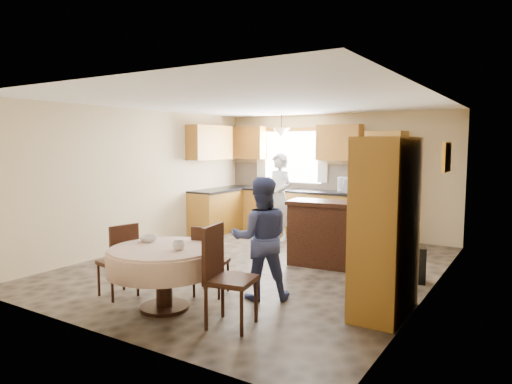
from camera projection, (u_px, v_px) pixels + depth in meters
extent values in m
cube|color=brown|center=(259.00, 266.00, 7.06)|extent=(5.00, 6.00, 0.01)
cube|color=white|center=(259.00, 102.00, 6.80)|extent=(5.00, 6.00, 0.01)
cube|color=tan|center=(335.00, 175.00, 9.46)|extent=(5.00, 0.02, 2.50)
cube|color=tan|center=(96.00, 209.00, 4.41)|extent=(5.00, 0.02, 2.50)
cube|color=tan|center=(142.00, 179.00, 8.26)|extent=(0.02, 6.00, 2.50)
cube|color=tan|center=(431.00, 195.00, 5.61)|extent=(0.02, 6.00, 2.50)
cube|color=white|center=(292.00, 157.00, 9.94)|extent=(1.40, 0.03, 1.10)
cube|color=white|center=(261.00, 154.00, 10.28)|extent=(0.22, 0.02, 1.15)
cube|color=white|center=(323.00, 155.00, 9.49)|extent=(0.22, 0.02, 1.15)
cube|color=gold|center=(292.00, 212.00, 9.74)|extent=(3.30, 0.60, 0.88)
cube|color=black|center=(292.00, 190.00, 9.69)|extent=(3.30, 0.64, 0.04)
cube|color=gold|center=(216.00, 212.00, 9.70)|extent=(0.60, 1.20, 0.88)
cube|color=black|center=(215.00, 191.00, 9.65)|extent=(0.64, 1.20, 0.04)
cube|color=tan|center=(298.00, 176.00, 9.91)|extent=(3.30, 0.02, 0.55)
cube|color=#C48331|center=(248.00, 143.00, 10.34)|extent=(0.85, 0.33, 0.72)
cube|color=#C48331|center=(339.00, 143.00, 9.17)|extent=(0.90, 0.33, 0.72)
cube|color=#C48331|center=(210.00, 143.00, 9.62)|extent=(0.33, 1.20, 0.72)
cube|color=gold|center=(386.00, 188.00, 8.61)|extent=(0.66, 0.62, 2.12)
cube|color=black|center=(381.00, 179.00, 8.33)|extent=(0.56, 0.01, 0.45)
cube|color=black|center=(380.00, 206.00, 8.38)|extent=(0.56, 0.01, 0.45)
cone|color=beige|center=(281.00, 132.00, 9.48)|extent=(0.36, 0.36, 0.18)
cube|color=#3C1C10|center=(331.00, 236.00, 6.99)|extent=(1.37, 0.68, 0.95)
cube|color=black|center=(411.00, 264.00, 6.21)|extent=(0.42, 0.34, 0.49)
cube|color=gold|center=(386.00, 227.00, 4.99)|extent=(0.51, 1.02, 1.96)
cylinder|color=#3C1C10|center=(164.00, 281.00, 5.19)|extent=(0.19, 0.19, 0.65)
cylinder|color=#3C1C10|center=(165.00, 307.00, 5.22)|extent=(0.56, 0.56, 0.04)
cylinder|color=beige|center=(163.00, 249.00, 5.15)|extent=(1.20, 1.20, 0.05)
cylinder|color=beige|center=(164.00, 261.00, 5.16)|extent=(1.26, 1.26, 0.26)
cube|color=#3C1C10|center=(118.00, 262.00, 5.63)|extent=(0.47, 0.47, 0.05)
cube|color=#3C1C10|center=(124.00, 244.00, 5.47)|extent=(0.12, 0.38, 0.47)
cylinder|color=#3C1C10|center=(98.00, 281.00, 5.60)|extent=(0.03, 0.03, 0.41)
cylinder|color=#3C1C10|center=(117.00, 286.00, 5.42)|extent=(0.03, 0.03, 0.41)
cylinder|color=#3C1C10|center=(120.00, 274.00, 5.88)|extent=(0.03, 0.03, 0.41)
cylinder|color=#3C1C10|center=(138.00, 279.00, 5.70)|extent=(0.03, 0.03, 0.41)
cube|color=#3C1C10|center=(211.00, 262.00, 5.69)|extent=(0.47, 0.47, 0.05)
cube|color=#3C1C10|center=(206.00, 246.00, 5.50)|extent=(0.36, 0.14, 0.46)
cylinder|color=#3C1C10|center=(193.00, 280.00, 5.66)|extent=(0.03, 0.03, 0.39)
cylinder|color=#3C1C10|center=(214.00, 284.00, 5.49)|extent=(0.03, 0.03, 0.39)
cylinder|color=#3C1C10|center=(209.00, 274.00, 5.94)|extent=(0.03, 0.03, 0.39)
cylinder|color=#3C1C10|center=(229.00, 278.00, 5.77)|extent=(0.03, 0.03, 0.39)
cube|color=#3C1C10|center=(231.00, 280.00, 4.68)|extent=(0.53, 0.53, 0.05)
cube|color=#3C1C10|center=(213.00, 251.00, 4.72)|extent=(0.12, 0.43, 0.54)
cylinder|color=#3C1C10|center=(205.00, 306.00, 4.64)|extent=(0.04, 0.04, 0.47)
cylinder|color=#3C1C10|center=(236.00, 314.00, 4.44)|extent=(0.04, 0.04, 0.47)
cylinder|color=#3C1C10|center=(227.00, 296.00, 4.97)|extent=(0.04, 0.04, 0.47)
cylinder|color=#3C1C10|center=(258.00, 302.00, 4.76)|extent=(0.04, 0.04, 0.47)
cube|color=gold|center=(447.00, 157.00, 6.52)|extent=(0.05, 0.51, 0.43)
cube|color=silver|center=(444.00, 157.00, 6.54)|extent=(0.01, 0.43, 0.34)
imported|color=silver|center=(355.00, 185.00, 8.89)|extent=(0.63, 0.48, 0.32)
imported|color=silver|center=(279.00, 197.00, 8.91)|extent=(0.72, 0.58, 1.70)
imported|color=#39437C|center=(261.00, 238.00, 5.51)|extent=(0.92, 0.88, 1.49)
imported|color=#B2B2B2|center=(318.00, 203.00, 7.06)|extent=(0.24, 0.24, 0.05)
imported|color=silver|center=(362.00, 196.00, 6.68)|extent=(0.17, 0.17, 0.33)
imported|color=#B2B2B2|center=(179.00, 246.00, 5.00)|extent=(0.14, 0.14, 0.10)
imported|color=#B2B2B2|center=(148.00, 239.00, 5.44)|extent=(0.25, 0.25, 0.06)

